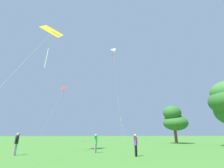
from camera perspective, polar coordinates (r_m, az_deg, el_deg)
The scene contains 8 objects.
kite_white_distant at distance 51.20m, azimuth 0.12°, elevation 12.42°, with size 2.34×7.77×28.84m.
kite_orange_box at distance 48.66m, azimuth 3.38°, elevation -13.09°, with size 1.47×10.70×6.61m.
kite_red_high at distance 38.54m, azimuth -17.69°, elevation -2.40°, with size 4.17×5.06×12.79m.
kite_yellow_diamond at distance 18.10m, azimuth -22.08°, elevation 15.27°, with size 2.27×10.98×13.28m.
person_far_back at distance 15.02m, azimuth -32.02°, elevation -17.78°, with size 0.23×0.54×1.66m.
person_child_small at distance 14.80m, azimuth -6.08°, elevation -20.52°, with size 0.35×0.46×1.58m.
person_near_tree at distance 12.43m, azimuth 8.79°, elevation -20.85°, with size 0.44×0.38×1.58m.
tree_left_oak at distance 32.14m, azimuth 22.10°, elevation -12.09°, with size 4.59×4.50×6.82m.
Camera 1 is at (1.22, -3.69, 1.52)m, focal length 24.52 mm.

